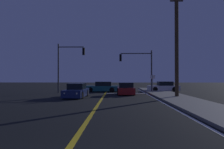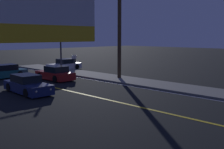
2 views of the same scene
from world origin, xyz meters
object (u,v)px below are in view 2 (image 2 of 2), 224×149
object	(u,v)px
car_side_waiting_teal	(3,72)
car_parked_curb_red	(55,74)
traffic_signal_near_right	(49,41)
car_following_oncoming_white	(65,65)
utility_pole_right	(119,23)
car_far_approaching_navy	(27,85)
street_sign_corner	(74,61)

from	to	relation	value
car_side_waiting_teal	car_parked_curb_red	bearing A→B (deg)	-147.27
car_side_waiting_teal	traffic_signal_near_right	world-z (taller)	traffic_signal_near_right
car_following_oncoming_white	utility_pole_right	world-z (taller)	utility_pole_right
car_side_waiting_teal	car_parked_curb_red	world-z (taller)	same
car_far_approaching_navy	car_parked_curb_red	distance (m)	6.09
car_parked_curb_red	street_sign_corner	xyz separation A→B (m)	(3.18, 1.13, 0.92)
car_parked_curb_red	traffic_signal_near_right	size ratio (longest dim) A/B	0.78
car_side_waiting_teal	car_following_oncoming_white	size ratio (longest dim) A/B	1.06
car_far_approaching_navy	street_sign_corner	bearing A→B (deg)	-147.01
traffic_signal_near_right	street_sign_corner	world-z (taller)	traffic_signal_near_right
traffic_signal_near_right	utility_pole_right	bearing A→B (deg)	108.39
car_parked_curb_red	utility_pole_right	size ratio (longest dim) A/B	0.40
car_far_approaching_navy	car_following_oncoming_white	distance (m)	14.14
street_sign_corner	car_following_oncoming_white	bearing A→B (deg)	65.01
car_following_oncoming_white	utility_pole_right	size ratio (longest dim) A/B	0.41
car_side_waiting_teal	car_parked_curb_red	distance (m)	5.53
car_parked_curb_red	car_following_oncoming_white	bearing A→B (deg)	47.44
car_following_oncoming_white	car_parked_curb_red	world-z (taller)	same
car_side_waiting_teal	street_sign_corner	xyz separation A→B (m)	(6.13, -3.55, 0.92)
traffic_signal_near_right	car_side_waiting_teal	bearing A→B (deg)	-8.73
utility_pole_right	street_sign_corner	xyz separation A→B (m)	(-1.40, 5.22, -3.86)
car_side_waiting_teal	street_sign_corner	bearing A→B (deg)	-119.55
car_side_waiting_teal	car_following_oncoming_white	bearing A→B (deg)	-80.52
car_following_oncoming_white	street_sign_corner	distance (m)	5.46
car_parked_curb_red	traffic_signal_near_right	bearing A→B (deg)	63.71
utility_pole_right	traffic_signal_near_right	bearing A→B (deg)	108.39
car_parked_curb_red	street_sign_corner	world-z (taller)	street_sign_corner
car_side_waiting_teal	utility_pole_right	world-z (taller)	utility_pole_right
car_far_approaching_navy	street_sign_corner	size ratio (longest dim) A/B	2.13
car_far_approaching_navy	car_following_oncoming_white	bearing A→B (deg)	-134.59
car_far_approaching_navy	car_side_waiting_teal	xyz separation A→B (m)	(1.94, 8.31, 0.00)
car_following_oncoming_white	traffic_signal_near_right	xyz separation A→B (m)	(-3.54, -2.08, 3.04)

